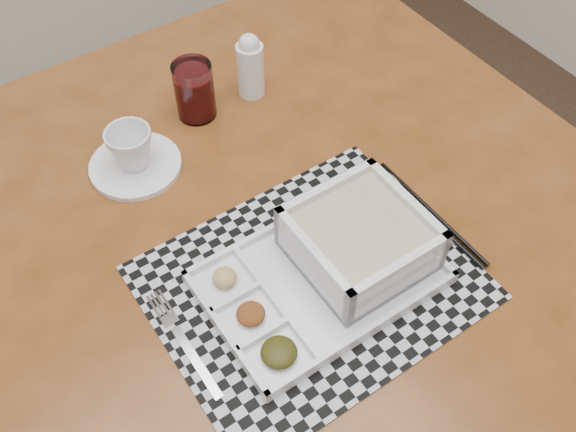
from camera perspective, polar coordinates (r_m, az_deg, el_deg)
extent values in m
cube|color=#4C270D|center=(0.99, -1.41, -1.38)|extent=(1.11, 1.11, 0.04)
cylinder|color=#4C270D|center=(1.77, 3.53, 8.28)|extent=(0.05, 0.05, 0.78)
cube|color=#4C270D|center=(1.34, -12.63, 10.29)|extent=(0.94, 0.04, 0.09)
cube|color=#4C270D|center=(1.27, 16.83, 6.38)|extent=(0.04, 0.94, 0.09)
cube|color=#A6A6AD|center=(0.91, 2.04, -5.91)|extent=(0.44, 0.36, 0.00)
cube|color=silver|center=(0.91, 2.81, -5.63)|extent=(0.32, 0.22, 0.01)
cube|color=silver|center=(0.95, -0.91, -0.83)|extent=(0.32, 0.01, 0.01)
cube|color=silver|center=(0.86, 7.04, -10.10)|extent=(0.32, 0.01, 0.01)
cube|color=silver|center=(0.86, -5.77, -10.11)|extent=(0.01, 0.22, 0.01)
cube|color=silver|center=(0.97, 10.35, -0.83)|extent=(0.01, 0.22, 0.01)
cube|color=silver|center=(0.88, -1.17, -7.55)|extent=(0.01, 0.20, 0.01)
cube|color=silver|center=(0.85, -2.32, -10.54)|extent=(0.08, 0.01, 0.01)
cube|color=silver|center=(0.88, -4.73, -7.28)|extent=(0.08, 0.01, 0.01)
ellipsoid|color=black|center=(0.84, -0.81, -12.01)|extent=(0.05, 0.05, 0.02)
ellipsoid|color=#49210C|center=(0.86, -3.33, -8.67)|extent=(0.04, 0.04, 0.02)
ellipsoid|color=olive|center=(0.90, -5.65, -5.46)|extent=(0.03, 0.03, 0.02)
cube|color=silver|center=(0.93, 6.21, -3.25)|extent=(0.17, 0.17, 0.01)
cube|color=silver|center=(0.94, 3.37, 1.22)|extent=(0.17, 0.01, 0.08)
cube|color=silver|center=(0.87, 9.67, -5.55)|extent=(0.17, 0.01, 0.08)
cube|color=silver|center=(0.87, 2.22, -4.44)|extent=(0.01, 0.17, 0.08)
cube|color=silver|center=(0.94, 10.25, 0.19)|extent=(0.01, 0.17, 0.08)
cube|color=tan|center=(0.90, 6.37, -2.19)|extent=(0.15, 0.15, 0.07)
cube|color=silver|center=(0.86, -8.12, -12.71)|extent=(0.01, 0.12, 0.00)
cube|color=silver|center=(0.89, -10.47, -9.04)|extent=(0.02, 0.02, 0.00)
cube|color=silver|center=(0.91, -11.85, -7.91)|extent=(0.00, 0.04, 0.00)
cube|color=silver|center=(0.91, -11.51, -7.74)|extent=(0.00, 0.04, 0.00)
cube|color=silver|center=(0.91, -11.18, -7.56)|extent=(0.00, 0.04, 0.00)
cube|color=silver|center=(0.91, -10.84, -7.39)|extent=(0.00, 0.04, 0.00)
cube|color=silver|center=(1.00, 12.12, -0.26)|extent=(0.01, 0.12, 0.00)
ellipsoid|color=silver|center=(1.04, 8.86, 3.02)|extent=(0.04, 0.06, 0.01)
cylinder|color=black|center=(1.00, 12.26, 0.13)|extent=(0.01, 0.24, 0.01)
cylinder|color=black|center=(1.01, 12.68, 0.38)|extent=(0.01, 0.24, 0.01)
cylinder|color=silver|center=(1.08, -13.39, 4.39)|extent=(0.15, 0.15, 0.01)
imported|color=silver|center=(1.05, -13.79, 5.87)|extent=(0.08, 0.08, 0.07)
cylinder|color=white|center=(1.12, -8.33, 10.97)|extent=(0.07, 0.07, 0.10)
cylinder|color=#3F0509|center=(1.13, -8.26, 10.55)|extent=(0.06, 0.06, 0.08)
cylinder|color=silver|center=(1.16, -3.35, 12.83)|extent=(0.05, 0.05, 0.10)
sphere|color=silver|center=(1.12, -3.48, 15.03)|extent=(0.04, 0.04, 0.04)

